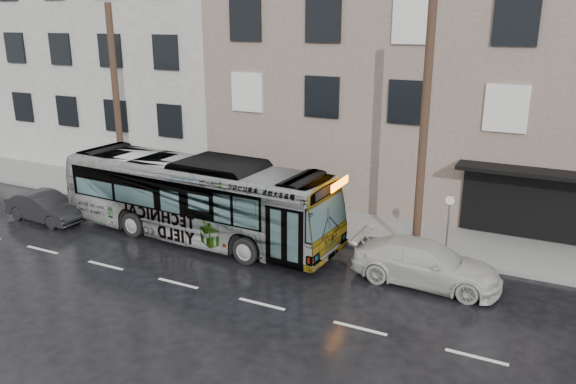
{
  "coord_description": "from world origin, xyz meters",
  "views": [
    {
      "loc": [
        10.87,
        -16.06,
        8.4
      ],
      "look_at": [
        1.61,
        2.5,
        2.04
      ],
      "focal_mm": 35.0,
      "sensor_mm": 36.0,
      "label": 1
    }
  ],
  "objects_px": {
    "utility_pole_front": "(424,133)",
    "dark_sedan": "(45,207)",
    "bus": "(196,198)",
    "sign_post": "(448,227)",
    "white_sedan": "(426,263)",
    "utility_pole_rear": "(117,107)"
  },
  "relations": [
    {
      "from": "sign_post",
      "to": "white_sedan",
      "type": "bearing_deg",
      "value": -97.02
    },
    {
      "from": "utility_pole_rear",
      "to": "dark_sedan",
      "type": "height_order",
      "value": "utility_pole_rear"
    },
    {
      "from": "white_sedan",
      "to": "dark_sedan",
      "type": "xyz_separation_m",
      "value": [
        -16.24,
        -1.33,
        -0.07
      ]
    },
    {
      "from": "utility_pole_front",
      "to": "bus",
      "type": "bearing_deg",
      "value": -166.22
    },
    {
      "from": "sign_post",
      "to": "bus",
      "type": "height_order",
      "value": "bus"
    },
    {
      "from": "utility_pole_rear",
      "to": "white_sedan",
      "type": "bearing_deg",
      "value": -7.92
    },
    {
      "from": "dark_sedan",
      "to": "bus",
      "type": "bearing_deg",
      "value": -75.79
    },
    {
      "from": "utility_pole_front",
      "to": "white_sedan",
      "type": "relative_size",
      "value": 1.84
    },
    {
      "from": "sign_post",
      "to": "dark_sedan",
      "type": "distance_m",
      "value": 16.86
    },
    {
      "from": "sign_post",
      "to": "dark_sedan",
      "type": "height_order",
      "value": "sign_post"
    },
    {
      "from": "utility_pole_front",
      "to": "dark_sedan",
      "type": "relative_size",
      "value": 2.34
    },
    {
      "from": "dark_sedan",
      "to": "utility_pole_rear",
      "type": "bearing_deg",
      "value": -18.97
    },
    {
      "from": "utility_pole_front",
      "to": "white_sedan",
      "type": "height_order",
      "value": "utility_pole_front"
    },
    {
      "from": "utility_pole_rear",
      "to": "bus",
      "type": "height_order",
      "value": "utility_pole_rear"
    },
    {
      "from": "utility_pole_front",
      "to": "white_sedan",
      "type": "xyz_separation_m",
      "value": [
        0.85,
        -2.06,
        -3.94
      ]
    },
    {
      "from": "bus",
      "to": "dark_sedan",
      "type": "relative_size",
      "value": 3.09
    },
    {
      "from": "bus",
      "to": "white_sedan",
      "type": "distance_m",
      "value": 9.22
    },
    {
      "from": "sign_post",
      "to": "dark_sedan",
      "type": "xyz_separation_m",
      "value": [
        -16.5,
        -3.39,
        -0.72
      ]
    },
    {
      "from": "bus",
      "to": "sign_post",
      "type": "bearing_deg",
      "value": -74.71
    },
    {
      "from": "utility_pole_front",
      "to": "utility_pole_rear",
      "type": "height_order",
      "value": "same"
    },
    {
      "from": "utility_pole_rear",
      "to": "sign_post",
      "type": "height_order",
      "value": "utility_pole_rear"
    },
    {
      "from": "utility_pole_front",
      "to": "white_sedan",
      "type": "distance_m",
      "value": 4.53
    }
  ]
}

